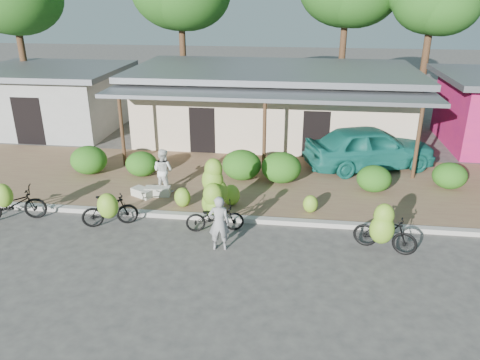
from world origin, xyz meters
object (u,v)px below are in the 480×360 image
Objects in this scene: bike_far_left at (11,203)px; teal_van at (370,147)px; vendor at (219,223)px; bike_right at (384,231)px; bike_center at (214,201)px; sack_far at (142,192)px; bystander at (163,170)px; bike_left at (109,209)px; sack_near at (158,191)px.

bike_far_left is 0.42× the size of teal_van.
bike_right is at bearing 176.00° from vendor.
bike_center reaches higher than bike_far_left.
bike_right is at bearing -18.88° from sack_far.
bike_center is at bearing 156.50° from bystander.
bike_far_left is 3.16m from bike_left.
bike_right is (7.88, -0.49, 0.10)m from bike_left.
vendor reaches higher than bike_left.
bike_center is at bearing -104.75° from bike_far_left.
teal_van reaches higher than bike_left.
bike_far_left reaches higher than sack_far.
teal_van is (5.19, 5.43, 0.14)m from bike_center.
bike_left is (3.16, -0.04, 0.01)m from bike_far_left.
bike_left is 3.13m from bike_center.
bystander is (0.62, 0.54, 0.63)m from sack_far.
sack_near is at bearing 89.17° from bike_right.
teal_van is at bearing 25.56° from sack_far.
bike_center is at bearing 116.89° from teal_van.
sack_near is 0.55× the size of bystander.
sack_far is 4.33m from vendor.
bike_far_left is at bearing 107.54° from bike_right.
teal_van reaches higher than bike_right.
bike_left is 2.03× the size of sack_near.
sack_far is at bearing 62.09° from bystander.
bike_far_left is 1.23× the size of bike_left.
teal_van reaches higher than bike_far_left.
vendor is 1.03× the size of bystander.
bike_far_left is 12.87m from teal_van.
bike_far_left is 1.19× the size of bike_right.
bike_center is (6.25, 0.46, 0.24)m from bike_far_left.
bike_far_left is 4.84m from bystander.
sack_far is 0.49× the size of bystander.
vendor is at bearing 114.34° from bike_right.
teal_van is at bearing -134.87° from bystander.
bike_right is 0.36× the size of teal_van.
bike_far_left reaches higher than sack_near.
bike_left is 2.80m from bystander.
teal_van is at bearing -133.68° from vendor.
bike_center is 1.32× the size of vendor.
bike_center is 1.17× the size of bike_right.
vendor is (6.62, -0.84, 0.19)m from bike_far_left.
bike_far_left is 1.34× the size of vendor.
bystander is (-6.97, 3.13, 0.19)m from bike_right.
bike_left is at bearing 106.69° from bike_right.
bike_left is 0.97× the size of bike_right.
bike_center reaches higher than teal_van.
bike_right is (4.80, -0.99, -0.14)m from bike_center.
bike_right is at bearing -21.12° from sack_near.
bike_left is 0.83× the size of bike_center.
bike_right is 7.62m from sack_near.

